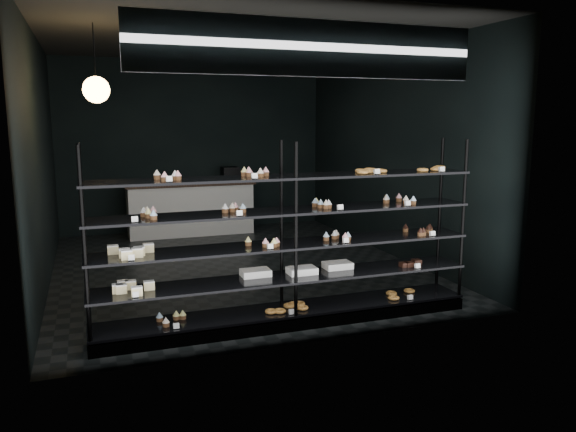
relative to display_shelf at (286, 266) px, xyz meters
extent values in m
cube|color=black|center=(0.07, 2.45, -0.62)|extent=(5.00, 6.00, 0.01)
cube|color=black|center=(0.07, 2.45, 2.57)|extent=(5.00, 6.00, 0.01)
cube|color=black|center=(0.07, 5.45, 0.97)|extent=(5.00, 0.01, 3.20)
cube|color=black|center=(0.07, -0.55, 0.97)|extent=(5.00, 0.01, 3.20)
cube|color=black|center=(-2.43, 2.45, 0.97)|extent=(0.01, 6.00, 3.20)
cube|color=black|center=(2.57, 2.45, 0.97)|extent=(0.01, 6.00, 3.20)
cube|color=black|center=(0.02, 0.00, -0.57)|extent=(4.00, 0.50, 0.12)
cylinder|color=black|center=(-1.95, -0.22, 0.36)|extent=(0.04, 0.04, 1.85)
cylinder|color=black|center=(-1.95, 0.22, 0.36)|extent=(0.04, 0.04, 1.85)
cylinder|color=black|center=(0.02, -0.22, 0.36)|extent=(0.04, 0.04, 1.85)
cylinder|color=black|center=(0.02, 0.22, 0.36)|extent=(0.04, 0.04, 1.85)
cylinder|color=black|center=(1.99, -0.22, 0.36)|extent=(0.04, 0.04, 1.85)
cylinder|color=black|center=(1.99, 0.22, 0.36)|extent=(0.04, 0.04, 1.85)
cube|color=black|center=(0.02, 0.00, -0.48)|extent=(4.00, 0.50, 0.03)
cube|color=black|center=(0.02, 0.00, -0.13)|extent=(4.00, 0.50, 0.02)
cube|color=black|center=(0.02, 0.00, 0.22)|extent=(4.00, 0.50, 0.02)
cube|color=black|center=(0.02, 0.00, 0.57)|extent=(4.00, 0.50, 0.02)
cube|color=black|center=(0.02, 0.00, 0.92)|extent=(4.00, 0.50, 0.02)
cube|color=white|center=(-1.23, -0.18, 0.96)|extent=(0.06, 0.04, 0.06)
cube|color=white|center=(-0.37, -0.18, 0.96)|extent=(0.06, 0.04, 0.06)
cube|color=white|center=(0.95, -0.18, 0.96)|extent=(0.05, 0.04, 0.06)
cube|color=white|center=(1.71, -0.18, 0.96)|extent=(0.06, 0.04, 0.06)
cube|color=white|center=(-1.47, -0.18, 0.61)|extent=(0.06, 0.04, 0.06)
cube|color=white|center=(-0.52, -0.18, 0.61)|extent=(0.05, 0.04, 0.06)
cube|color=white|center=(0.49, -0.18, 0.61)|extent=(0.06, 0.04, 0.06)
cube|color=white|center=(1.35, -0.18, 0.61)|extent=(0.06, 0.04, 0.06)
cube|color=white|center=(-1.57, -0.18, 0.26)|extent=(0.06, 0.04, 0.06)
cube|color=white|center=(-0.28, -0.18, 0.26)|extent=(0.06, 0.04, 0.06)
cube|color=white|center=(0.62, -0.18, 0.26)|extent=(0.05, 0.04, 0.06)
cube|color=white|center=(1.62, -0.18, 0.26)|extent=(0.06, 0.04, 0.06)
cube|color=white|center=(-1.54, -0.18, -0.09)|extent=(0.06, 0.04, 0.06)
cube|color=white|center=(1.48, -0.18, -0.09)|extent=(0.06, 0.04, 0.06)
cube|color=white|center=(-1.21, -0.18, -0.44)|extent=(0.06, 0.04, 0.06)
cube|color=white|center=(-0.05, -0.18, -0.44)|extent=(0.05, 0.04, 0.06)
cube|color=white|center=(1.40, -0.18, -0.44)|extent=(0.06, 0.04, 0.06)
cube|color=#0C1C3D|center=(0.07, -0.47, 2.12)|extent=(3.20, 0.04, 0.45)
cube|color=white|center=(0.07, -0.49, 2.12)|extent=(3.30, 0.02, 0.50)
cylinder|color=black|center=(-1.73, 1.56, 2.26)|extent=(0.01, 0.01, 0.58)
sphere|color=#EFAB53|center=(-1.73, 1.56, 1.82)|extent=(0.30, 0.30, 0.30)
cube|color=silver|center=(-0.12, 4.95, -0.17)|extent=(2.25, 0.60, 0.92)
cube|color=black|center=(-0.12, 4.95, 0.32)|extent=(2.34, 0.65, 0.06)
cube|color=black|center=(0.64, 4.95, 0.48)|extent=(0.30, 0.30, 0.25)
camera|label=1|loc=(-1.88, -5.30, 1.51)|focal=35.00mm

